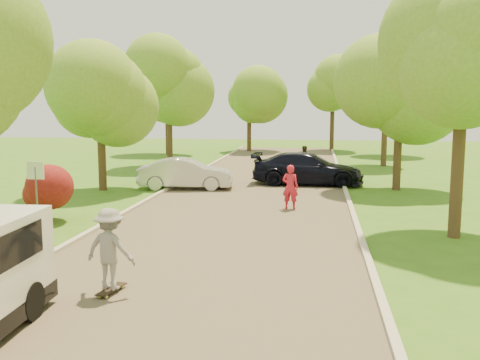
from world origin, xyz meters
The scene contains 21 objects.
ground centered at (0.00, 0.00, 0.00)m, with size 100.00×100.00×0.00m, color #346518.
road centered at (0.00, 8.00, 0.01)m, with size 8.00×60.00×0.01m, color #4C4438.
curb_left centered at (-4.05, 8.00, 0.06)m, with size 0.18×60.00×0.12m, color #B2AD9E.
curb_right centered at (4.05, 8.00, 0.06)m, with size 0.18×60.00×0.12m, color #B2AD9E.
street_sign centered at (-5.80, 4.00, 1.56)m, with size 0.55×0.06×2.17m.
red_shrub centered at (-6.30, 5.50, 1.10)m, with size 1.70×1.70×1.95m.
tree_l_midb centered at (-6.81, 12.00, 4.59)m, with size 4.30×4.20×6.62m.
tree_l_far centered at (-6.39, 22.00, 5.47)m, with size 4.92×4.80×7.79m.
tree_r_mida centered at (7.02, 5.00, 5.54)m, with size 5.13×5.00×7.95m.
tree_r_midb centered at (6.60, 14.00, 4.88)m, with size 4.51×4.40×7.01m.
tree_r_far centered at (7.23, 24.00, 5.83)m, with size 5.33×5.20×8.34m.
tree_bg_a centered at (-8.78, 30.00, 5.31)m, with size 5.12×5.00×7.72m.
tree_bg_b centered at (8.22, 32.00, 5.54)m, with size 5.12×5.00×7.95m.
tree_bg_c centered at (-2.79, 34.00, 5.02)m, with size 4.92×4.80×7.33m.
tree_bg_d centered at (4.22, 36.00, 5.31)m, with size 5.12×5.00×7.72m.
silver_sedan centered at (-3.30, 12.90, 0.72)m, with size 1.52×4.36×1.44m, color #B9BABE.
dark_sedan centered at (2.30, 15.09, 0.79)m, with size 2.21×5.43×1.57m, color black.
longboard centered at (-1.42, -1.03, 0.09)m, with size 0.40×0.90×0.10m.
skateboarder centered at (-1.42, -1.03, 0.96)m, with size 1.09×0.63×1.69m, color gray.
person_striped centered at (1.78, 8.65, 0.84)m, with size 0.61×0.40×1.68m, color #BA1B31.
person_olive centered at (2.00, 19.42, 0.80)m, with size 0.78×0.61×1.60m, color #2C301D.
Camera 1 is at (2.73, -11.18, 3.87)m, focal length 40.00 mm.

